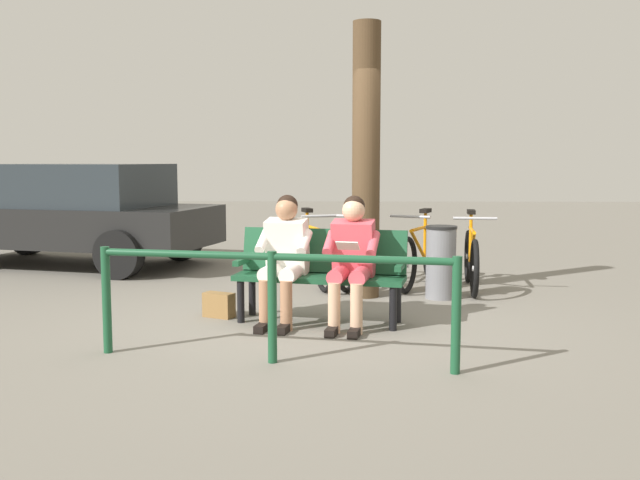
% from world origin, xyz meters
% --- Properties ---
extents(ground_plane, '(40.00, 40.00, 0.00)m').
position_xyz_m(ground_plane, '(0.00, 0.00, 0.00)').
color(ground_plane, slate).
extents(bench, '(1.66, 0.79, 0.87)m').
position_xyz_m(bench, '(-0.11, -0.14, 0.51)').
color(bench, '#194C2D').
rests_on(bench, ground).
extents(person_reading, '(0.54, 0.82, 1.20)m').
position_xyz_m(person_reading, '(-0.40, 0.09, 0.66)').
color(person_reading, '#D84C59').
rests_on(person_reading, ground).
extents(person_companion, '(0.54, 0.82, 1.20)m').
position_xyz_m(person_companion, '(0.23, -0.04, 0.66)').
color(person_companion, white).
rests_on(person_companion, ground).
extents(handbag, '(0.33, 0.25, 0.24)m').
position_xyz_m(handbag, '(0.89, -0.26, 0.12)').
color(handbag, olive).
rests_on(handbag, ground).
extents(tree_trunk, '(0.31, 0.31, 3.02)m').
position_xyz_m(tree_trunk, '(-0.58, -1.37, 1.51)').
color(tree_trunk, '#4C3823').
rests_on(tree_trunk, ground).
extents(litter_bin, '(0.34, 0.34, 0.81)m').
position_xyz_m(litter_bin, '(-1.41, -1.28, 0.40)').
color(litter_bin, slate).
rests_on(litter_bin, ground).
extents(bicycle_green, '(0.48, 1.68, 0.94)m').
position_xyz_m(bicycle_green, '(-1.84, -1.82, 0.36)').
color(bicycle_green, black).
rests_on(bicycle_green, ground).
extents(bicycle_black, '(0.77, 1.56, 0.94)m').
position_xyz_m(bicycle_black, '(-1.27, -2.03, 0.36)').
color(bicycle_black, black).
rests_on(bicycle_black, ground).
extents(bicycle_blue, '(0.69, 1.60, 0.94)m').
position_xyz_m(bicycle_blue, '(-0.56, -2.08, 0.36)').
color(bicycle_blue, black).
rests_on(bicycle_blue, ground).
extents(bicycle_red, '(0.66, 1.61, 0.94)m').
position_xyz_m(bicycle_red, '(0.05, -2.09, 0.36)').
color(bicycle_red, black).
rests_on(bicycle_red, ground).
extents(railing_fence, '(2.74, 0.57, 0.85)m').
position_xyz_m(railing_fence, '(0.22, 1.31, 0.58)').
color(railing_fence, '#194C2D').
rests_on(railing_fence, ground).
extents(parked_car, '(4.51, 2.77, 1.47)m').
position_xyz_m(parked_car, '(3.59, -3.67, 0.77)').
color(parked_car, black).
rests_on(parked_car, ground).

